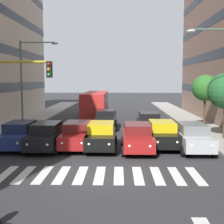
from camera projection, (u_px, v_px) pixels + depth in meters
ground_plane at (100, 175)px, 14.49m from camera, size 180.00×180.00×0.00m
crosswalk_markings at (100, 175)px, 14.49m from camera, size 9.45×2.80×0.01m
car_0 at (193, 137)px, 19.31m from camera, size 2.02×4.44×1.72m
car_1 at (162, 134)px, 20.36m from camera, size 2.02×4.44×1.72m
car_2 at (137, 137)px, 19.28m from camera, size 2.02×4.44×1.72m
car_3 at (101, 136)px, 19.77m from camera, size 2.02×4.44×1.72m
car_4 at (77, 135)px, 20.06m from camera, size 2.02×4.44×1.72m
car_5 at (46, 136)px, 19.69m from camera, size 2.02×4.44×1.72m
car_6 at (20, 135)px, 20.11m from camera, size 2.02×4.44×1.72m
car_row2_0 at (105, 119)px, 28.06m from camera, size 2.02×4.44×1.72m
car_row2_1 at (149, 123)px, 25.84m from camera, size 2.02×4.44×1.72m
bus_behind_traffic at (96, 102)px, 35.74m from camera, size 2.78×10.50×3.00m
street_lamp_left at (221, 76)px, 18.90m from camera, size 2.70×0.28×7.51m
street_lamp_right at (27, 75)px, 26.71m from camera, size 3.35×0.28×7.66m
street_tree_2 at (205, 88)px, 27.57m from camera, size 2.36×2.36×4.76m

